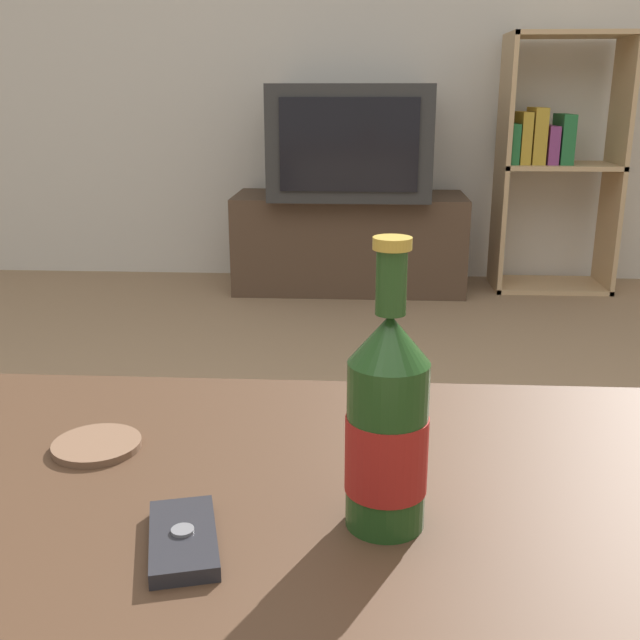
{
  "coord_description": "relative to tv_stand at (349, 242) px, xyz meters",
  "views": [
    {
      "loc": [
        0.09,
        -0.6,
        0.87
      ],
      "look_at": [
        0.04,
        0.3,
        0.59
      ],
      "focal_mm": 42.0,
      "sensor_mm": 36.0,
      "label": 1
    }
  ],
  "objects": [
    {
      "name": "television",
      "position": [
        0.0,
        -0.0,
        0.45
      ],
      "size": [
        0.68,
        0.59,
        0.47
      ],
      "color": "#2D2D2D",
      "rests_on": "tv_stand"
    },
    {
      "name": "cell_phone",
      "position": [
        -0.09,
        -2.79,
        0.29
      ],
      "size": [
        0.08,
        0.12,
        0.02
      ],
      "rotation": [
        0.0,
        0.0,
        0.26
      ],
      "color": "#232328",
      "rests_on": "coffee_table"
    },
    {
      "name": "coaster",
      "position": [
        -0.22,
        -2.62,
        0.28
      ],
      "size": [
        0.1,
        0.1,
        0.01
      ],
      "color": "brown",
      "rests_on": "coffee_table"
    },
    {
      "name": "coffee_table",
      "position": [
        -0.02,
        -2.75,
        0.2
      ],
      "size": [
        1.16,
        0.69,
        0.49
      ],
      "color": "#422B1C",
      "rests_on": "ground_plane"
    },
    {
      "name": "tv_stand",
      "position": [
        0.0,
        0.0,
        0.0
      ],
      "size": [
        1.02,
        0.41,
        0.43
      ],
      "color": "#4C3828",
      "rests_on": "ground_plane"
    },
    {
      "name": "bookshelf",
      "position": [
        0.89,
        0.06,
        0.38
      ],
      "size": [
        0.51,
        0.3,
        1.11
      ],
      "color": "tan",
      "rests_on": "ground_plane"
    },
    {
      "name": "beer_bottle",
      "position": [
        0.09,
        -2.74,
        0.37
      ],
      "size": [
        0.07,
        0.07,
        0.26
      ],
      "color": "#1E4219",
      "rests_on": "coffee_table"
    }
  ]
}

